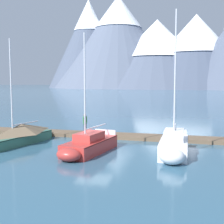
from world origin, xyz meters
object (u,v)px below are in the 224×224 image
Objects in this scene: sailboat_mid_dock_starboard at (174,146)px; sailboat_second_berth at (16,135)px; sailboat_mid_dock_port at (88,145)px; person_on_dock at (85,122)px.

sailboat_second_berth is at bearing 174.88° from sailboat_mid_dock_starboard.
sailboat_mid_dock_port is at bearing -175.55° from sailboat_mid_dock_starboard.
sailboat_mid_dock_port is at bearing -13.63° from sailboat_second_berth.
sailboat_mid_dock_starboard is at bearing -35.99° from person_on_dock.
sailboat_second_berth is at bearing -130.87° from person_on_dock.
sailboat_mid_dock_starboard reaches higher than sailboat_second_berth.
sailboat_mid_dock_port is 0.86× the size of sailboat_mid_dock_starboard.
sailboat_mid_dock_starboard is (11.89, -1.06, -0.05)m from sailboat_second_berth.
sailboat_mid_dock_starboard is at bearing 4.45° from sailboat_mid_dock_port.
sailboat_mid_dock_port is 6.57m from person_on_dock.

